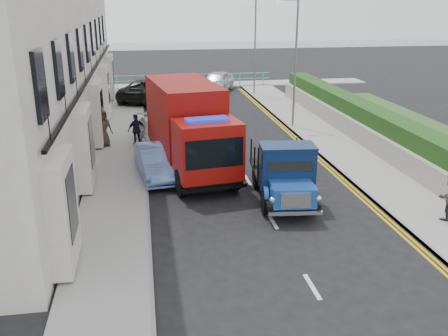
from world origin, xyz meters
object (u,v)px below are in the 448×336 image
(parked_car_front, at_px, (171,161))
(red_lorry, at_px, (189,126))
(lamp_mid, at_px, (294,56))
(bedford_lorry, at_px, (286,177))
(lamp_far, at_px, (253,41))

(parked_car_front, bearing_deg, red_lorry, 39.57)
(lamp_mid, distance_m, bedford_lorry, 11.59)
(lamp_mid, bearing_deg, parked_car_front, -135.68)
(lamp_far, relative_size, parked_car_front, 1.83)
(lamp_far, height_order, red_lorry, lamp_far)
(bedford_lorry, bearing_deg, red_lorry, 130.45)
(lamp_mid, relative_size, bedford_lorry, 1.45)
(lamp_far, distance_m, parked_car_front, 18.75)
(lamp_far, relative_size, bedford_lorry, 1.45)
(bedford_lorry, distance_m, red_lorry, 5.30)
(red_lorry, bearing_deg, lamp_mid, 36.56)
(lamp_far, distance_m, red_lorry, 17.70)
(red_lorry, bearing_deg, parked_car_front, -151.30)
(lamp_mid, distance_m, red_lorry, 9.25)
(lamp_far, height_order, parked_car_front, lamp_far)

